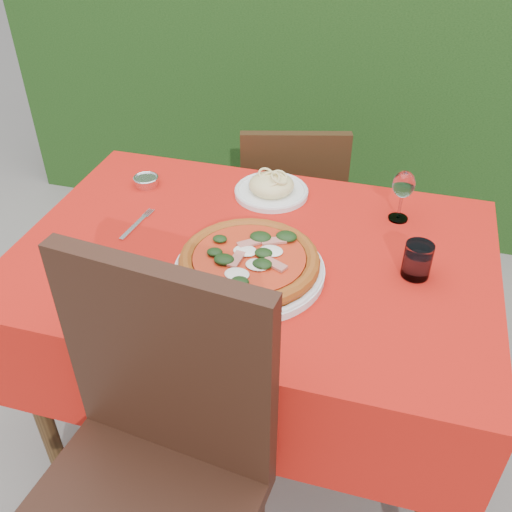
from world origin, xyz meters
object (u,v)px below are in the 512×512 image
(wine_glass, at_px, (404,186))
(fork, at_px, (134,227))
(pizza_plate, at_px, (249,264))
(water_glass, at_px, (417,262))
(pasta_plate, at_px, (271,188))
(steel_ramekin, at_px, (146,182))
(chair_far, at_px, (291,209))
(chair_near, at_px, (148,467))

(wine_glass, bearing_deg, fork, -160.76)
(pizza_plate, distance_m, water_glass, 0.41)
(pasta_plate, bearing_deg, fork, -139.05)
(water_glass, bearing_deg, wine_glass, 103.60)
(pizza_plate, height_order, wine_glass, wine_glass)
(steel_ramekin, bearing_deg, pasta_plate, 7.80)
(steel_ramekin, bearing_deg, chair_far, 47.29)
(water_glass, xyz_separation_m, fork, (-0.77, 0.00, -0.04))
(chair_near, height_order, fork, chair_near)
(pasta_plate, bearing_deg, steel_ramekin, -172.20)
(chair_far, bearing_deg, chair_near, 73.71)
(pasta_plate, height_order, steel_ramekin, pasta_plate)
(chair_far, relative_size, water_glass, 8.99)
(chair_near, distance_m, pizza_plate, 0.52)
(pizza_plate, distance_m, pasta_plate, 0.40)
(chair_near, bearing_deg, wine_glass, 69.78)
(pizza_plate, xyz_separation_m, pasta_plate, (-0.04, 0.39, -0.01))
(pizza_plate, bearing_deg, wine_glass, 46.47)
(wine_glass, distance_m, fork, 0.76)
(chair_near, relative_size, wine_glass, 6.74)
(chair_far, bearing_deg, water_glass, 110.07)
(chair_near, xyz_separation_m, chair_far, (0.03, 1.23, -0.11))
(chair_far, relative_size, wine_glass, 5.44)
(chair_near, height_order, water_glass, chair_near)
(pizza_plate, relative_size, water_glass, 4.53)
(fork, height_order, steel_ramekin, steel_ramekin)
(fork, xyz_separation_m, steel_ramekin, (-0.06, 0.23, 0.01))
(chair_near, relative_size, steel_ramekin, 14.24)
(pasta_plate, distance_m, water_glass, 0.53)
(fork, bearing_deg, pasta_plate, 47.10)
(chair_near, height_order, steel_ramekin, chair_near)
(pizza_plate, relative_size, pasta_plate, 1.87)
(wine_glass, bearing_deg, chair_far, 134.94)
(chair_near, relative_size, pasta_plate, 4.58)
(water_glass, xyz_separation_m, steel_ramekin, (-0.84, 0.23, -0.03))
(fork, relative_size, steel_ramekin, 2.46)
(chair_far, distance_m, water_glass, 0.85)
(chair_near, relative_size, fork, 5.79)
(pizza_plate, relative_size, steel_ramekin, 5.79)
(chair_far, xyz_separation_m, water_glass, (0.45, -0.64, 0.31))
(pizza_plate, relative_size, fork, 2.36)
(wine_glass, bearing_deg, chair_near, -116.58)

